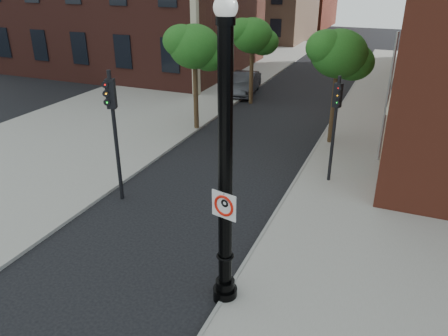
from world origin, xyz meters
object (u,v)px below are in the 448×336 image
at_px(lamppost, 225,181).
at_px(parked_car, 244,83).
at_px(no_parking_sign, 224,205).
at_px(traffic_signal_right, 336,113).
at_px(traffic_signal_left, 113,116).

xyz_separation_m(lamppost, parked_car, (-6.44, 18.78, -2.57)).
height_order(lamppost, no_parking_sign, lamppost).
distance_m(parked_car, traffic_signal_right, 13.73).
relative_size(parked_car, traffic_signal_right, 1.03).
distance_m(lamppost, no_parking_sign, 0.54).
bearing_deg(lamppost, parked_car, 108.93).
xyz_separation_m(lamppost, traffic_signal_right, (1.17, 7.54, -0.49)).
relative_size(no_parking_sign, traffic_signal_left, 0.14).
height_order(traffic_signal_left, traffic_signal_right, traffic_signal_left).
bearing_deg(parked_car, no_parking_sign, -78.60).
bearing_deg(lamppost, traffic_signal_right, 81.18).
xyz_separation_m(lamppost, traffic_signal_left, (-5.42, 3.40, -0.17)).
bearing_deg(traffic_signal_left, parked_car, 72.23).
xyz_separation_m(parked_car, traffic_signal_right, (7.61, -11.23, 2.08)).
bearing_deg(traffic_signal_right, parked_car, 141.57).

